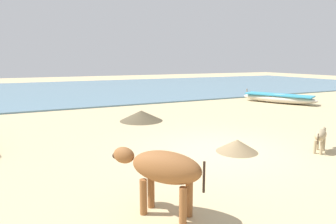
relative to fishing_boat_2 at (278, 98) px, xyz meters
The scene contains 7 objects.
ground 10.61m from the fishing_boat_2, 144.06° to the right, with size 80.00×80.00×0.00m, color tan.
sea_water 15.38m from the fishing_boat_2, 123.92° to the left, with size 60.00×20.00×0.08m, color slate.
fishing_boat_2 is the anchor object (origin of this frame).
cow_adult_brown 14.34m from the fishing_boat_2, 143.13° to the right, with size 1.28×1.46×1.08m.
calf_near_dun 9.68m from the fishing_boat_2, 129.69° to the right, with size 0.94×0.65×0.65m.
debris_pile_0 10.44m from the fishing_boat_2, 141.90° to the right, with size 1.15×1.15×0.34m, color #7A6647.
debris_pile_1 9.22m from the fishing_boat_2, behind, with size 1.79×1.79×0.44m, color brown.
Camera 1 is at (-4.75, -6.45, 2.50)m, focal length 31.49 mm.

